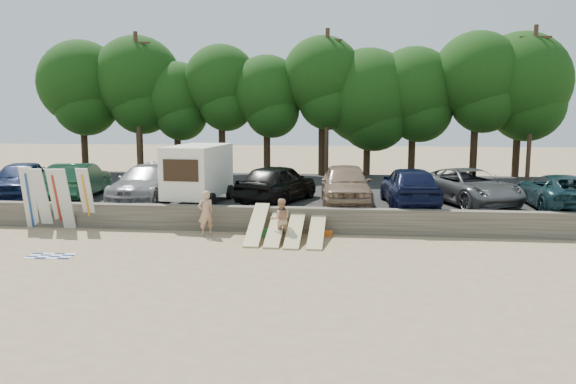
# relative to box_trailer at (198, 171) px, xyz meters

# --- Properties ---
(ground) EXTENTS (120.00, 120.00, 0.00)m
(ground) POSITION_rel_box_trailer_xyz_m (3.20, -5.43, -2.14)
(ground) COLOR tan
(ground) RESTS_ON ground
(seawall) EXTENTS (44.00, 0.50, 1.00)m
(seawall) POSITION_rel_box_trailer_xyz_m (3.20, -2.43, -1.64)
(seawall) COLOR #6B6356
(seawall) RESTS_ON ground
(parking_lot) EXTENTS (44.00, 14.50, 0.70)m
(parking_lot) POSITION_rel_box_trailer_xyz_m (3.20, 5.07, -1.79)
(parking_lot) COLOR #282828
(parking_lot) RESTS_ON ground
(treeline) EXTENTS (33.86, 6.29, 9.01)m
(treeline) POSITION_rel_box_trailer_xyz_m (3.90, 11.97, 4.25)
(treeline) COLOR #382616
(treeline) RESTS_ON parking_lot
(utility_poles) EXTENTS (25.80, 0.26, 9.00)m
(utility_poles) POSITION_rel_box_trailer_xyz_m (5.20, 10.57, 3.29)
(utility_poles) COLOR #473321
(utility_poles) RESTS_ON parking_lot
(box_trailer) EXTENTS (2.57, 4.19, 2.57)m
(box_trailer) POSITION_rel_box_trailer_xyz_m (0.00, 0.00, 0.00)
(box_trailer) COLOR white
(box_trailer) RESTS_ON parking_lot
(car_0) EXTENTS (3.56, 5.39, 1.70)m
(car_0) POSITION_rel_box_trailer_xyz_m (-8.86, 0.67, -0.59)
(car_0) COLOR #142047
(car_0) RESTS_ON parking_lot
(car_1) EXTENTS (2.39, 5.20, 1.65)m
(car_1) POSITION_rel_box_trailer_xyz_m (-6.11, 0.83, -0.61)
(car_1) COLOR #153B25
(car_1) RESTS_ON parking_lot
(car_2) EXTENTS (2.29, 5.52, 1.60)m
(car_2) POSITION_rel_box_trailer_xyz_m (-2.61, 0.60, -0.64)
(car_2) COLOR gray
(car_2) RESTS_ON parking_lot
(car_3) EXTENTS (3.60, 5.49, 1.74)m
(car_3) POSITION_rel_box_trailer_xyz_m (3.47, 0.64, -0.57)
(car_3) COLOR black
(car_3) RESTS_ON parking_lot
(car_4) EXTENTS (2.47, 5.37, 1.78)m
(car_4) POSITION_rel_box_trailer_xyz_m (6.52, 0.34, -0.55)
(car_4) COLOR #977960
(car_4) RESTS_ON parking_lot
(car_5) EXTENTS (2.42, 5.27, 1.75)m
(car_5) POSITION_rel_box_trailer_xyz_m (9.27, 0.25, -0.56)
(car_5) COLOR black
(car_5) RESTS_ON parking_lot
(car_6) EXTENTS (4.48, 6.12, 1.55)m
(car_6) POSITION_rel_box_trailer_xyz_m (11.94, 1.08, -0.67)
(car_6) COLOR #4D4F52
(car_6) RESTS_ON parking_lot
(car_7) EXTENTS (2.57, 5.31, 1.46)m
(car_7) POSITION_rel_box_trailer_xyz_m (15.43, 0.28, -0.71)
(car_7) COLOR #132E35
(car_7) RESTS_ON parking_lot
(surfboard_upright_0) EXTENTS (0.59, 0.68, 2.56)m
(surfboard_upright_0) POSITION_rel_box_trailer_xyz_m (-6.26, -2.91, -0.86)
(surfboard_upright_0) COLOR silver
(surfboard_upright_0) RESTS_ON ground
(surfboard_upright_1) EXTENTS (0.50, 0.79, 2.51)m
(surfboard_upright_1) POSITION_rel_box_trailer_xyz_m (-5.68, -2.98, -0.88)
(surfboard_upright_1) COLOR silver
(surfboard_upright_1) RESTS_ON ground
(surfboard_upright_2) EXTENTS (0.59, 0.89, 2.50)m
(surfboard_upright_2) POSITION_rel_box_trailer_xyz_m (-5.07, -2.91, -0.89)
(surfboard_upright_2) COLOR silver
(surfboard_upright_2) RESTS_ON ground
(surfboard_upright_3) EXTENTS (0.51, 0.76, 2.52)m
(surfboard_upright_3) POSITION_rel_box_trailer_xyz_m (-4.67, -3.06, -0.88)
(surfboard_upright_3) COLOR silver
(surfboard_upright_3) RESTS_ON ground
(surfboard_upright_4) EXTENTS (0.51, 0.75, 2.52)m
(surfboard_upright_4) POSITION_rel_box_trailer_xyz_m (-3.85, -2.82, -0.88)
(surfboard_upright_4) COLOR silver
(surfboard_upright_4) RESTS_ON ground
(surfboard_low_0) EXTENTS (0.56, 2.82, 1.15)m
(surfboard_low_0) POSITION_rel_box_trailer_xyz_m (3.29, -3.83, -1.57)
(surfboard_low_0) COLOR #D2BF84
(surfboard_low_0) RESTS_ON ground
(surfboard_low_1) EXTENTS (0.56, 2.90, 0.91)m
(surfboard_low_1) POSITION_rel_box_trailer_xyz_m (4.02, -3.86, -1.69)
(surfboard_low_1) COLOR #D2BF84
(surfboard_low_1) RESTS_ON ground
(surfboard_low_2) EXTENTS (0.56, 2.91, 0.86)m
(surfboard_low_2) POSITION_rel_box_trailer_xyz_m (4.73, -3.92, -1.71)
(surfboard_low_2) COLOR #D2BF84
(surfboard_low_2) RESTS_ON ground
(surfboard_low_3) EXTENTS (0.56, 2.92, 0.81)m
(surfboard_low_3) POSITION_rel_box_trailer_xyz_m (5.54, -3.90, -1.74)
(surfboard_low_3) COLOR #D2BF84
(surfboard_low_3) RESTS_ON ground
(beachgoer_a) EXTENTS (0.76, 0.71, 1.75)m
(beachgoer_a) POSITION_rel_box_trailer_xyz_m (1.23, -3.40, -1.27)
(beachgoer_a) COLOR tan
(beachgoer_a) RESTS_ON ground
(beachgoer_b) EXTENTS (0.87, 0.75, 1.57)m
(beachgoer_b) POSITION_rel_box_trailer_xyz_m (4.20, -3.89, -1.35)
(beachgoer_b) COLOR tan
(beachgoer_b) RESTS_ON ground
(cooler) EXTENTS (0.41, 0.34, 0.32)m
(cooler) POSITION_rel_box_trailer_xyz_m (3.48, -3.41, -1.98)
(cooler) COLOR #23823E
(cooler) RESTS_ON ground
(gear_bag) EXTENTS (0.33, 0.28, 0.22)m
(gear_bag) POSITION_rel_box_trailer_xyz_m (5.92, -3.03, -2.03)
(gear_bag) COLOR #CA5C17
(gear_bag) RESTS_ON ground
(beach_towel) EXTENTS (1.60, 1.60, 0.00)m
(beach_towel) POSITION_rel_box_trailer_xyz_m (-3.09, -7.08, -2.13)
(beach_towel) COLOR white
(beach_towel) RESTS_ON ground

